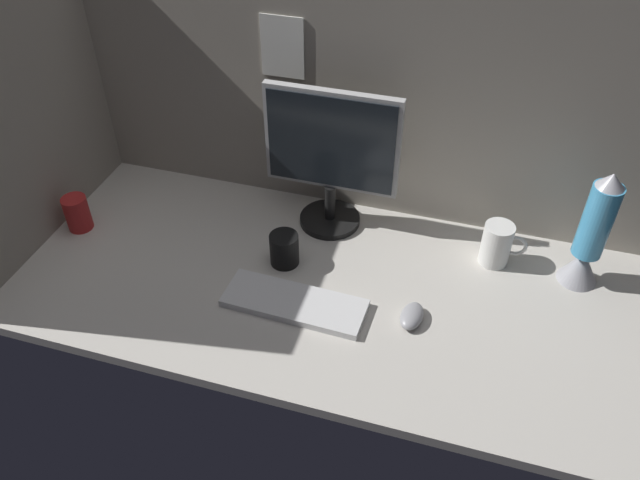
{
  "coord_description": "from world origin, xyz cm",
  "views": [
    {
      "loc": [
        31.04,
        -118.08,
        119.15
      ],
      "look_at": [
        -3.38,
        0.0,
        14.0
      ],
      "focal_mm": 35.4,
      "sensor_mm": 36.0,
      "label": 1
    }
  ],
  "objects_px": {
    "mug_ceramic_white": "(497,244)",
    "lava_lamp": "(591,238)",
    "monitor": "(331,155)",
    "keyboard": "(295,303)",
    "mouse": "(412,316)",
    "mug_red_plastic": "(77,213)",
    "mug_black_travel": "(284,249)"
  },
  "relations": [
    {
      "from": "mug_ceramic_white",
      "to": "monitor",
      "type": "bearing_deg",
      "value": 174.75
    },
    {
      "from": "mouse",
      "to": "mug_red_plastic",
      "type": "bearing_deg",
      "value": -179.44
    },
    {
      "from": "mug_ceramic_white",
      "to": "mug_red_plastic",
      "type": "distance_m",
      "value": 1.21
    },
    {
      "from": "mug_ceramic_white",
      "to": "mug_red_plastic",
      "type": "bearing_deg",
      "value": -170.55
    },
    {
      "from": "mouse",
      "to": "lava_lamp",
      "type": "bearing_deg",
      "value": 40.26
    },
    {
      "from": "mug_ceramic_white",
      "to": "mug_black_travel",
      "type": "relative_size",
      "value": 1.32
    },
    {
      "from": "keyboard",
      "to": "mug_ceramic_white",
      "type": "bearing_deg",
      "value": 35.99
    },
    {
      "from": "monitor",
      "to": "mug_black_travel",
      "type": "xyz_separation_m",
      "value": [
        -0.07,
        -0.22,
        -0.19
      ]
    },
    {
      "from": "keyboard",
      "to": "mouse",
      "type": "relative_size",
      "value": 3.85
    },
    {
      "from": "mouse",
      "to": "lava_lamp",
      "type": "relative_size",
      "value": 0.28
    },
    {
      "from": "mouse",
      "to": "mug_ceramic_white",
      "type": "distance_m",
      "value": 0.34
    },
    {
      "from": "monitor",
      "to": "keyboard",
      "type": "distance_m",
      "value": 0.43
    },
    {
      "from": "mouse",
      "to": "keyboard",
      "type": "bearing_deg",
      "value": -167.6
    },
    {
      "from": "lava_lamp",
      "to": "keyboard",
      "type": "bearing_deg",
      "value": -155.86
    },
    {
      "from": "keyboard",
      "to": "mug_red_plastic",
      "type": "bearing_deg",
      "value": 172.15
    },
    {
      "from": "mouse",
      "to": "mug_ceramic_white",
      "type": "height_order",
      "value": "mug_ceramic_white"
    },
    {
      "from": "mug_ceramic_white",
      "to": "lava_lamp",
      "type": "distance_m",
      "value": 0.24
    },
    {
      "from": "mouse",
      "to": "mug_ceramic_white",
      "type": "relative_size",
      "value": 0.77
    },
    {
      "from": "keyboard",
      "to": "mug_ceramic_white",
      "type": "distance_m",
      "value": 0.58
    },
    {
      "from": "monitor",
      "to": "keyboard",
      "type": "relative_size",
      "value": 1.16
    },
    {
      "from": "mug_red_plastic",
      "to": "mug_black_travel",
      "type": "relative_size",
      "value": 1.12
    },
    {
      "from": "monitor",
      "to": "mouse",
      "type": "bearing_deg",
      "value": -47.16
    },
    {
      "from": "lava_lamp",
      "to": "mug_black_travel",
      "type": "bearing_deg",
      "value": -168.26
    },
    {
      "from": "mug_black_travel",
      "to": "keyboard",
      "type": "bearing_deg",
      "value": -62.52
    },
    {
      "from": "keyboard",
      "to": "mug_ceramic_white",
      "type": "height_order",
      "value": "mug_ceramic_white"
    },
    {
      "from": "keyboard",
      "to": "mug_black_travel",
      "type": "relative_size",
      "value": 3.9
    },
    {
      "from": "mouse",
      "to": "mug_black_travel",
      "type": "bearing_deg",
      "value": 168.47
    },
    {
      "from": "monitor",
      "to": "lava_lamp",
      "type": "xyz_separation_m",
      "value": [
        0.71,
        -0.05,
        -0.09
      ]
    },
    {
      "from": "keyboard",
      "to": "lava_lamp",
      "type": "xyz_separation_m",
      "value": [
        0.7,
        0.31,
        0.13
      ]
    },
    {
      "from": "mug_black_travel",
      "to": "mug_ceramic_white",
      "type": "bearing_deg",
      "value": 16.96
    },
    {
      "from": "keyboard",
      "to": "mug_red_plastic",
      "type": "distance_m",
      "value": 0.72
    },
    {
      "from": "mug_ceramic_white",
      "to": "lava_lamp",
      "type": "relative_size",
      "value": 0.36
    }
  ]
}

